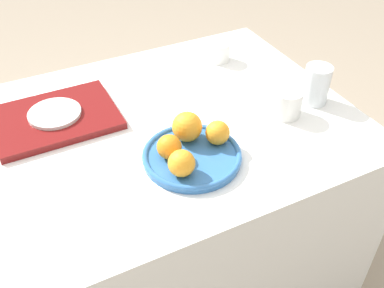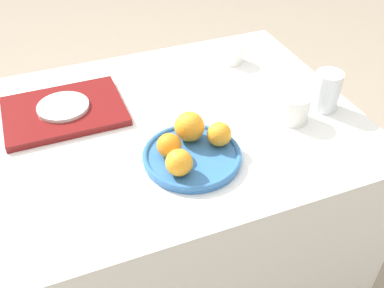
% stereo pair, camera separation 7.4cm
% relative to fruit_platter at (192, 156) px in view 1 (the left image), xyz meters
% --- Properties ---
extents(ground_plane, '(12.00, 12.00, 0.00)m').
position_rel_fruit_platter_xyz_m(ground_plane, '(-0.05, 0.17, -0.74)').
color(ground_plane, gray).
extents(table, '(1.14, 0.81, 0.73)m').
position_rel_fruit_platter_xyz_m(table, '(-0.05, 0.17, -0.38)').
color(table, white).
rests_on(table, ground_plane).
extents(fruit_platter, '(0.24, 0.24, 0.02)m').
position_rel_fruit_platter_xyz_m(fruit_platter, '(0.00, 0.00, 0.00)').
color(fruit_platter, '#336BAD').
rests_on(fruit_platter, table).
extents(orange_0, '(0.06, 0.06, 0.06)m').
position_rel_fruit_platter_xyz_m(orange_0, '(0.08, 0.01, 0.03)').
color(orange_0, orange).
rests_on(orange_0, fruit_platter).
extents(orange_1, '(0.06, 0.06, 0.06)m').
position_rel_fruit_platter_xyz_m(orange_1, '(-0.05, 0.02, 0.03)').
color(orange_1, orange).
rests_on(orange_1, fruit_platter).
extents(orange_2, '(0.06, 0.06, 0.06)m').
position_rel_fruit_platter_xyz_m(orange_2, '(-0.05, -0.05, 0.04)').
color(orange_2, orange).
rests_on(orange_2, fruit_platter).
extents(orange_3, '(0.08, 0.08, 0.08)m').
position_rel_fruit_platter_xyz_m(orange_3, '(0.02, 0.06, 0.04)').
color(orange_3, orange).
rests_on(orange_3, fruit_platter).
extents(water_glass, '(0.07, 0.07, 0.11)m').
position_rel_fruit_platter_xyz_m(water_glass, '(0.43, 0.07, 0.04)').
color(water_glass, silver).
rests_on(water_glass, table).
extents(serving_tray, '(0.32, 0.24, 0.02)m').
position_rel_fruit_platter_xyz_m(serving_tray, '(-0.26, 0.31, -0.00)').
color(serving_tray, maroon).
rests_on(serving_tray, table).
extents(side_plate, '(0.14, 0.14, 0.01)m').
position_rel_fruit_platter_xyz_m(side_plate, '(-0.26, 0.31, 0.01)').
color(side_plate, silver).
rests_on(side_plate, serving_tray).
extents(cup_0, '(0.07, 0.07, 0.06)m').
position_rel_fruit_platter_xyz_m(cup_0, '(0.30, 0.41, 0.02)').
color(cup_0, white).
rests_on(cup_0, table).
extents(cup_1, '(0.08, 0.08, 0.08)m').
position_rel_fruit_platter_xyz_m(cup_1, '(0.32, 0.06, 0.03)').
color(cup_1, white).
rests_on(cup_1, table).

